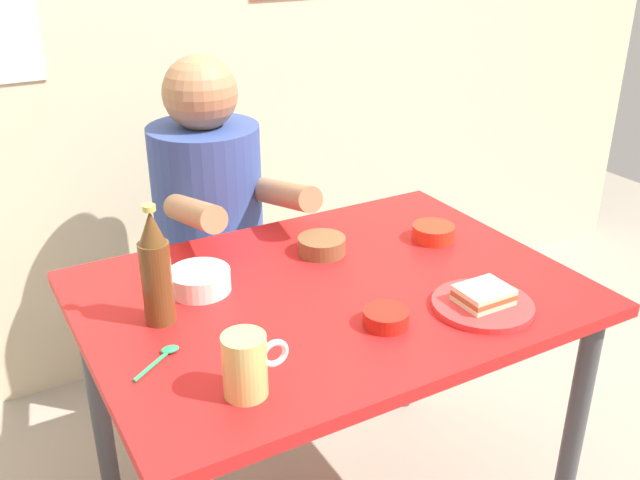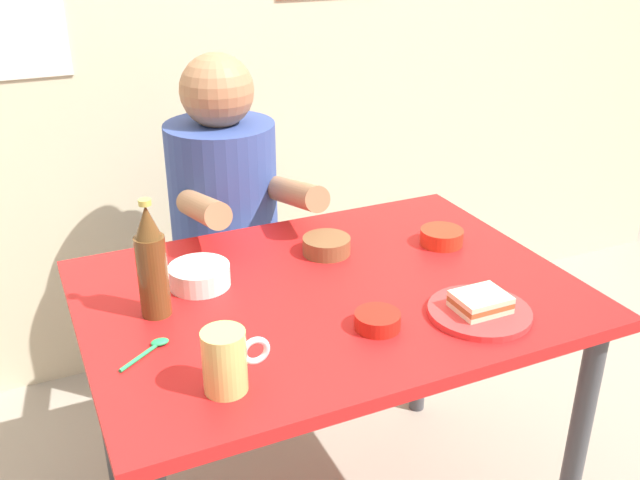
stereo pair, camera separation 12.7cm
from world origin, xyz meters
name	(u,v)px [view 2 (the right image)]	position (x,y,z in m)	size (l,w,h in m)	color
dining_table	(329,323)	(0.00, 0.00, 0.65)	(1.10, 0.80, 0.74)	red
stool	(230,312)	(-0.05, 0.63, 0.35)	(0.34, 0.34, 0.45)	#4C4C51
person_seated	(224,192)	(-0.05, 0.62, 0.77)	(0.33, 0.56, 0.72)	#33478C
plate_orange	(479,312)	(0.24, -0.24, 0.75)	(0.22, 0.22, 0.01)	red
sandwich	(480,302)	(0.24, -0.24, 0.77)	(0.11, 0.09, 0.04)	beige
beer_mug	(226,361)	(-0.33, -0.26, 0.80)	(0.13, 0.08, 0.12)	#D1BC66
beer_bottle	(152,264)	(-0.38, 0.05, 0.86)	(0.06, 0.06, 0.26)	#593819
sambal_bowl_red	(377,320)	(0.02, -0.19, 0.76)	(0.10, 0.10, 0.03)	#B21E14
condiment_bowl_brown	(326,245)	(0.07, 0.17, 0.76)	(0.12, 0.12, 0.04)	brown
sauce_bowl_chili	(442,236)	(0.36, 0.09, 0.76)	(0.11, 0.11, 0.04)	red
rice_bowl_white	(199,275)	(-0.26, 0.14, 0.77)	(0.14, 0.14, 0.05)	silver
spoon	(152,348)	(-0.42, -0.08, 0.75)	(0.11, 0.08, 0.01)	#26A559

